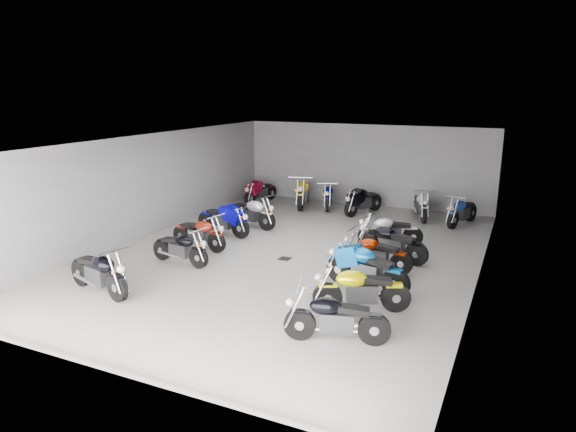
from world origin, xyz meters
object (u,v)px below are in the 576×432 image
motorcycle_right_c (366,268)px  motorcycle_back_d (363,201)px  motorcycle_right_a (335,318)px  motorcycle_back_a (260,191)px  drain_grate (285,259)px  motorcycle_left_c (181,248)px  motorcycle_left_d (199,233)px  motorcycle_left_e (224,219)px  motorcycle_left_f (251,212)px  motorcycle_right_b (360,289)px  motorcycle_back_e (421,205)px  motorcycle_right_f (390,231)px  motorcycle_back_c (328,196)px  motorcycle_right_e (391,243)px  motorcycle_left_a (99,272)px  motorcycle_back_f (462,211)px  motorcycle_back_b (303,192)px  motorcycle_right_d (375,253)px

motorcycle_right_c → motorcycle_back_d: size_ratio=1.07×
motorcycle_right_a → motorcycle_back_a: (-6.84, 9.96, 0.00)m
drain_grate → motorcycle_left_c: motorcycle_left_c is taller
motorcycle_right_c → motorcycle_left_d: bearing=93.3°
motorcycle_left_e → motorcycle_back_d: (3.25, 4.55, -0.01)m
motorcycle_left_c → motorcycle_left_d: 1.37m
motorcycle_left_c → motorcycle_left_f: motorcycle_left_f is taller
motorcycle_left_c → motorcycle_back_a: size_ratio=0.95×
motorcycle_right_b → motorcycle_back_e: (-0.38, 8.59, 0.01)m
motorcycle_right_f → motorcycle_back_c: bearing=18.4°
motorcycle_left_f → motorcycle_right_e: size_ratio=1.02×
motorcycle_left_a → motorcycle_left_f: size_ratio=1.01×
motorcycle_right_f → motorcycle_back_f: (1.67, 3.38, 0.02)m
drain_grate → motorcycle_right_a: motorcycle_right_a is taller
motorcycle_left_d → motorcycle_right_c: bearing=88.2°
motorcycle_left_d → motorcycle_back_d: size_ratio=0.98×
motorcycle_left_d → motorcycle_right_f: 5.63m
motorcycle_left_a → motorcycle_back_f: motorcycle_left_a is taller
motorcycle_back_b → motorcycle_left_a: bearing=70.3°
motorcycle_right_f → motorcycle_back_d: bearing=5.3°
motorcycle_right_f → motorcycle_right_c: bearing=162.3°
motorcycle_right_c → motorcycle_right_e: (0.04, 2.30, -0.02)m
motorcycle_right_c → motorcycle_back_f: (1.35, 6.96, -0.03)m
motorcycle_right_c → motorcycle_back_d: motorcycle_right_c is taller
motorcycle_right_c → motorcycle_left_c: bearing=107.8°
motorcycle_right_c → motorcycle_left_f: bearing=67.6°
motorcycle_back_a → motorcycle_back_e: size_ratio=0.98×
motorcycle_right_b → motorcycle_back_f: size_ratio=0.98×
motorcycle_right_e → motorcycle_back_b: (-4.74, 4.99, 0.08)m
motorcycle_left_f → motorcycle_back_c: bearing=172.3°
motorcycle_left_f → motorcycle_back_a: bearing=-144.3°
motorcycle_left_f → motorcycle_right_c: size_ratio=0.98×
motorcycle_left_a → motorcycle_right_a: 5.70m
motorcycle_right_a → motorcycle_left_a: bearing=74.5°
motorcycle_left_c → motorcycle_right_c: motorcycle_right_c is taller
motorcycle_right_e → motorcycle_back_d: bearing=37.1°
motorcycle_right_d → motorcycle_back_c: (-3.59, 6.11, 0.03)m
motorcycle_left_d → motorcycle_right_e: 5.51m
motorcycle_back_d → motorcycle_right_f: bearing=138.9°
motorcycle_right_c → motorcycle_left_a: bearing=130.9°
motorcycle_back_f → motorcycle_right_e: bearing=92.3°
motorcycle_right_c → motorcycle_back_e: (-0.11, 7.34, -0.02)m
motorcycle_left_a → motorcycle_left_e: bearing=-166.0°
motorcycle_left_c → motorcycle_right_a: motorcycle_right_a is taller
motorcycle_left_a → motorcycle_back_d: bearing=176.0°
motorcycle_back_a → motorcycle_back_e: 6.49m
motorcycle_right_b → motorcycle_back_c: size_ratio=0.98×
motorcycle_right_a → motorcycle_back_b: bearing=9.9°
motorcycle_back_c → motorcycle_back_e: motorcycle_back_e is taller
motorcycle_right_e → motorcycle_back_a: 8.26m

